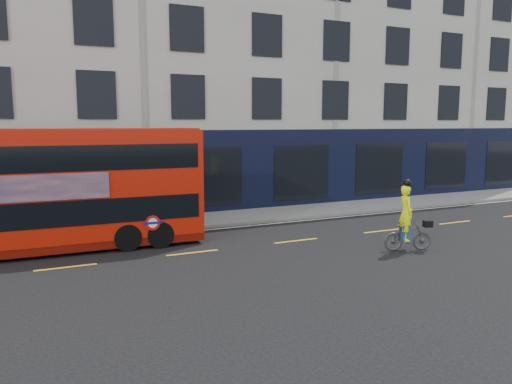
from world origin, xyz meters
TOP-DOWN VIEW (x-y plane):
  - ground at (0.00, 0.00)m, footprint 120.00×120.00m
  - pavement at (0.00, 6.50)m, footprint 60.00×3.00m
  - kerb at (0.00, 5.00)m, footprint 60.00×0.12m
  - building_terrace at (0.00, 12.94)m, footprint 50.00×10.07m
  - road_edge_line at (0.00, 4.70)m, footprint 58.00×0.10m
  - lane_dashes at (0.00, 1.50)m, footprint 58.00×0.12m
  - bus at (-4.26, 3.80)m, footprint 10.36×2.63m
  - cyclist at (6.71, -1.32)m, footprint 1.72×0.99m

SIDE VIEW (x-z plane):
  - ground at x=0.00m, z-range 0.00..0.00m
  - road_edge_line at x=0.00m, z-range 0.00..0.01m
  - lane_dashes at x=0.00m, z-range 0.00..0.01m
  - pavement at x=0.00m, z-range 0.00..0.12m
  - kerb at x=0.00m, z-range 0.00..0.13m
  - cyclist at x=6.71m, z-range -0.38..2.09m
  - bus at x=-4.26m, z-range 0.05..4.20m
  - building_terrace at x=0.00m, z-range -0.01..14.99m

